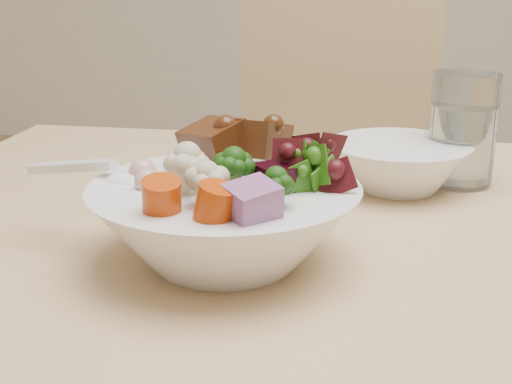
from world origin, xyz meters
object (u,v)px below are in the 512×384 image
food_bowl (227,218)px  water_glass (462,134)px  side_bowl (399,166)px  chair_far (331,186)px

food_bowl → water_glass: water_glass is taller
side_bowl → water_glass: bearing=22.3°
chair_far → water_glass: (0.15, -0.52, 0.23)m
food_bowl → water_glass: bearing=47.1°
side_bowl → food_bowl: bearing=-126.1°
side_bowl → chair_far: bearing=97.9°
water_glass → side_bowl: size_ratio=0.80×
food_bowl → water_glass: 0.37m
water_glass → food_bowl: bearing=-132.9°
food_bowl → side_bowl: bearing=53.9°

